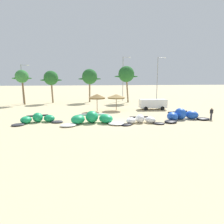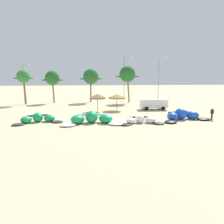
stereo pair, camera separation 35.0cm
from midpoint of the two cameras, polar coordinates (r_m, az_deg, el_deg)
The scene contains 16 objects.
ground_plane at distance 26.23m, azimuth 1.05°, elevation -2.85°, with size 260.00×260.00×0.00m, color beige.
kite_far_left at distance 27.64m, azimuth -20.35°, elevation -1.83°, with size 6.24×3.69×1.22m.
kite_left at distance 25.56m, azimuth -5.99°, elevation -1.91°, with size 8.03×3.66×1.51m.
kite_left_of_center at distance 25.79m, azimuth 7.60°, elevation -2.25°, with size 5.86×2.76×1.04m.
kite_center at distance 29.20m, azimuth 18.69°, elevation -0.91°, with size 7.20×4.17×1.53m.
beach_umbrella_near_van at distance 34.51m, azimuth -4.50°, elevation 4.38°, with size 2.84×2.84×2.96m.
beach_umbrella_middle at distance 35.55m, azimuth 0.92°, elevation 4.40°, with size 3.14×3.14×2.81m.
parked_van at distance 37.21m, azimuth 10.91°, elevation 2.35°, with size 4.85×2.40×1.84m.
person_near_kites at distance 30.75m, azimuth 25.72°, elevation -0.41°, with size 0.36×0.24×1.62m.
palm_leftmost at distance 47.19m, azimuth -24.07°, elevation 8.93°, with size 4.05×2.70×7.28m.
palm_left at distance 48.34m, azimuth -16.87°, elevation 9.02°, with size 4.81×3.21×7.21m.
palm_left_of_gap at distance 48.42m, azimuth -6.47°, elevation 9.73°, with size 5.30×3.54×7.68m.
palm_center_left at distance 47.24m, azimuth 3.80°, elevation 10.45°, with size 5.44×3.63×8.28m.
lamppost_west at distance 49.26m, azimuth -23.86°, elevation 7.75°, with size 1.82×0.24×8.50m.
lamppost_west_center at distance 51.14m, azimuth 3.03°, elevation 9.86°, with size 1.97×0.24×10.73m.
lamppost_east_center at distance 51.50m, azimuth 12.51°, elevation 9.55°, with size 2.04×0.24×10.54m.
Camera 1 is at (-4.01, -25.31, 5.62)m, focal length 32.73 mm.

